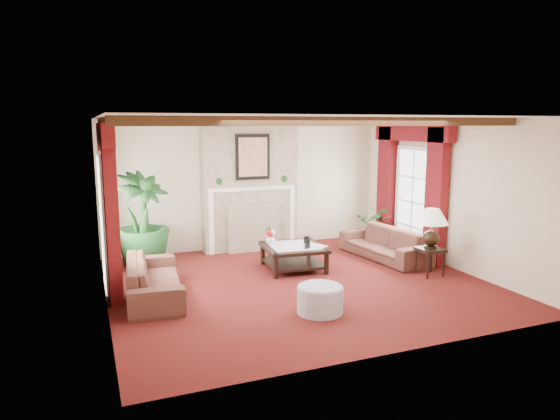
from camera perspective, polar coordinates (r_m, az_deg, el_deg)
name	(u,v)px	position (r m, az deg, el deg)	size (l,w,h in m)	color
floor	(298,283)	(8.36, 2.10, -8.37)	(6.00, 6.00, 0.00)	#400B0B
ceiling	(299,118)	(7.94, 2.22, 10.47)	(6.00, 6.00, 0.00)	white
back_wall	(247,184)	(10.59, -3.83, 2.97)	(6.00, 0.02, 2.70)	beige
left_wall	(102,215)	(7.38, -19.70, -0.58)	(0.02, 5.50, 2.70)	beige
right_wall	(449,194)	(9.63, 18.74, 1.79)	(0.02, 5.50, 2.70)	beige
ceiling_beams	(299,122)	(7.94, 2.22, 10.04)	(6.00, 3.00, 0.12)	#352111
fireplace	(249,119)	(10.33, -3.57, 10.30)	(2.00, 0.52, 2.70)	tan
french_door_left	(98,155)	(8.29, -20.06, 5.92)	(0.10, 1.10, 2.16)	white
french_door_right	(416,148)	(10.32, 15.26, 6.82)	(0.10, 1.10, 2.16)	white
curtains_left	(104,128)	(8.28, -19.46, 8.86)	(0.20, 2.40, 2.55)	#480911
curtains_right	(412,127)	(10.25, 14.87, 9.17)	(0.20, 2.40, 2.55)	#480911
sofa_left	(154,272)	(7.86, -14.25, -6.88)	(0.76, 2.04, 0.78)	#3B101A
sofa_right	(385,239)	(9.98, 11.87, -3.24)	(0.80, 2.05, 0.78)	#3B101A
potted_palm	(143,240)	(9.53, -15.38, -3.37)	(1.77, 2.01, 0.98)	black
small_plant	(376,230)	(10.94, 10.94, -2.30)	(1.19, 1.18, 0.69)	black
coffee_table	(293,257)	(9.09, 1.55, -5.44)	(1.06, 1.06, 0.43)	black
side_table	(430,262)	(9.10, 16.73, -5.67)	(0.41, 0.41, 0.49)	black
ottoman	(320,300)	(7.09, 4.59, -10.18)	(0.64, 0.64, 0.37)	#938EA1
table_lamp	(431,228)	(8.97, 16.92, -1.97)	(0.56, 0.56, 0.71)	black
flower_vase	(270,239)	(9.17, -1.10, -3.35)	(0.23, 0.23, 0.17)	silver
book	(314,240)	(8.87, 3.90, -3.41)	(0.21, 0.11, 0.30)	black
photo_frame_a	(307,245)	(8.80, 3.15, -3.97)	(0.12, 0.02, 0.16)	black
photo_frame_b	(306,240)	(9.21, 3.02, -3.42)	(0.10, 0.02, 0.14)	black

